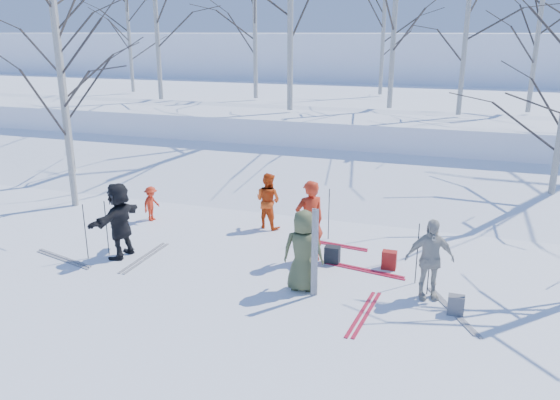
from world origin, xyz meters
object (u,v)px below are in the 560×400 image
(skier_redor_behind, at_px, (268,201))
(skier_grey_west, at_px, (119,220))
(skier_red_seated, at_px, (151,204))
(skier_olive_center, at_px, (303,251))
(skier_red_north, at_px, (309,221))
(skier_cream_east, at_px, (430,259))
(dog, at_px, (305,256))
(backpack_red, at_px, (389,260))
(backpack_dark, at_px, (332,255))
(backpack_grey, at_px, (456,305))

(skier_redor_behind, distance_m, skier_grey_west, 3.97)
(skier_red_seated, distance_m, skier_grey_west, 2.62)
(skier_olive_center, distance_m, skier_red_north, 1.51)
(skier_cream_east, bearing_deg, skier_redor_behind, 128.39)
(dog, relative_size, backpack_red, 1.56)
(skier_olive_center, distance_m, skier_redor_behind, 3.83)
(skier_red_north, xyz_separation_m, skier_grey_west, (-4.27, -1.16, -0.06))
(backpack_red, relative_size, backpack_dark, 1.05)
(skier_red_north, distance_m, backpack_red, 1.99)
(skier_redor_behind, relative_size, backpack_red, 3.63)
(backpack_red, distance_m, backpack_dark, 1.29)
(skier_olive_center, distance_m, skier_cream_east, 2.50)
(skier_olive_center, xyz_separation_m, dog, (-0.27, 1.07, -0.58))
(skier_olive_center, distance_m, backpack_grey, 3.10)
(skier_redor_behind, bearing_deg, skier_red_north, 149.12)
(skier_red_north, distance_m, skier_cream_east, 2.93)
(backpack_dark, bearing_deg, skier_cream_east, -25.97)
(skier_grey_west, relative_size, dog, 2.76)
(skier_red_north, distance_m, dog, 0.80)
(backpack_grey, bearing_deg, dog, 160.62)
(dog, xyz_separation_m, backpack_dark, (0.53, 0.44, -0.08))
(backpack_grey, distance_m, backpack_dark, 3.19)
(skier_cream_east, xyz_separation_m, skier_grey_west, (-7.01, -0.13, 0.08))
(skier_red_north, xyz_separation_m, backpack_dark, (0.55, 0.03, -0.76))
(dog, relative_size, backpack_grey, 1.73)
(skier_olive_center, distance_m, skier_grey_west, 4.56)
(skier_red_north, bearing_deg, backpack_grey, 114.79)
(skier_redor_behind, xyz_separation_m, backpack_dark, (2.21, -1.79, -0.56))
(skier_olive_center, distance_m, backpack_red, 2.32)
(skier_redor_behind, bearing_deg, skier_olive_center, 137.29)
(skier_red_north, relative_size, skier_cream_east, 1.16)
(skier_red_seated, distance_m, backpack_dark, 5.67)
(skier_grey_west, bearing_deg, skier_red_north, 109.09)
(skier_grey_west, xyz_separation_m, dog, (4.29, 0.75, -0.63))
(backpack_red, height_order, backpack_dark, backpack_red)
(skier_olive_center, height_order, backpack_red, skier_olive_center)
(skier_red_seated, bearing_deg, backpack_red, -95.33)
(backpack_dark, bearing_deg, backpack_red, 3.85)
(skier_red_north, relative_size, skier_redor_behind, 1.27)
(skier_red_seated, height_order, skier_cream_east, skier_cream_east)
(backpack_grey, bearing_deg, skier_redor_behind, 145.68)
(skier_olive_center, relative_size, skier_grey_west, 0.95)
(skier_red_north, xyz_separation_m, skier_cream_east, (2.74, -1.03, -0.14))
(backpack_red, bearing_deg, skier_olive_center, -134.19)
(skier_cream_east, xyz_separation_m, backpack_red, (-0.91, 1.15, -0.62))
(backpack_red, relative_size, backpack_grey, 1.11)
(skier_olive_center, xyz_separation_m, skier_cream_east, (2.46, 0.44, -0.03))
(skier_redor_behind, xyz_separation_m, skier_red_seated, (-3.31, -0.49, -0.27))
(dog, distance_m, backpack_red, 1.89)
(backpack_dark, bearing_deg, skier_redor_behind, 140.99)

